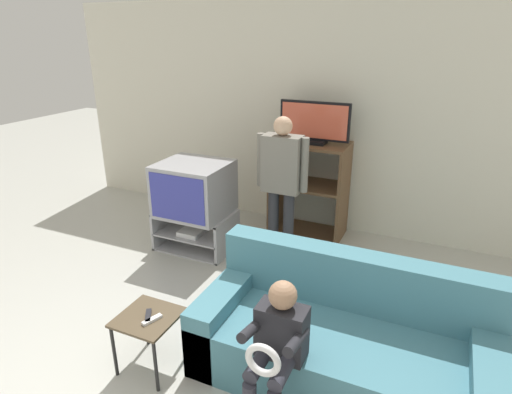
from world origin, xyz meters
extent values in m
cube|color=silver|center=(0.00, 3.56, 1.30)|extent=(6.40, 0.06, 2.60)
cube|color=#A8A8AD|center=(-0.87, 2.38, 0.01)|extent=(0.82, 0.54, 0.02)
cube|color=#A8A8AD|center=(-0.87, 2.38, 0.19)|extent=(0.78, 0.54, 0.02)
cube|color=#A8A8AD|center=(-0.87, 2.38, 0.41)|extent=(0.82, 0.54, 0.02)
cube|color=#A8A8AD|center=(-1.26, 2.38, 0.21)|extent=(0.03, 0.54, 0.42)
cube|color=#A8A8AD|center=(-0.48, 2.38, 0.21)|extent=(0.03, 0.54, 0.42)
cube|color=white|center=(-0.87, 2.31, 0.22)|extent=(0.24, 0.28, 0.05)
cube|color=#9E9EA3|center=(-0.85, 2.37, 0.70)|extent=(0.71, 0.64, 0.56)
cube|color=#333899|center=(-0.85, 2.04, 0.70)|extent=(0.63, 0.01, 0.48)
cube|color=brown|center=(-0.26, 3.23, 0.55)|extent=(0.03, 0.52, 1.10)
cube|color=brown|center=(0.54, 3.23, 0.55)|extent=(0.03, 0.52, 1.10)
cube|color=brown|center=(0.14, 3.23, 0.02)|extent=(0.77, 0.52, 0.03)
cube|color=brown|center=(0.14, 3.23, 0.61)|extent=(0.77, 0.52, 0.03)
cube|color=brown|center=(0.14, 3.23, 1.09)|extent=(0.77, 0.52, 0.03)
cube|color=black|center=(-0.01, 3.15, 0.73)|extent=(0.18, 0.04, 0.22)
cube|color=black|center=(0.17, 3.20, 1.12)|extent=(0.27, 0.20, 0.04)
cube|color=black|center=(0.17, 3.20, 1.35)|extent=(0.77, 0.04, 0.41)
cube|color=#D8593F|center=(0.17, 3.18, 1.35)|extent=(0.72, 0.01, 0.36)
cylinder|color=black|center=(-0.01, 1.52, 0.28)|extent=(0.15, 0.18, 0.58)
cylinder|color=black|center=(0.20, 1.52, 0.28)|extent=(0.15, 0.18, 0.58)
cylinder|color=black|center=(-0.01, 1.76, 0.28)|extent=(0.15, 0.18, 0.58)
cylinder|color=black|center=(0.20, 1.76, 0.28)|extent=(0.15, 0.18, 0.58)
cylinder|color=#333338|center=(0.09, 1.64, 0.58)|extent=(0.33, 0.33, 0.02)
cube|color=brown|center=(-0.20, 0.70, 0.42)|extent=(0.39, 0.39, 0.02)
cylinder|color=black|center=(-0.37, 0.52, 0.20)|extent=(0.02, 0.02, 0.41)
cylinder|color=black|center=(-0.03, 0.52, 0.20)|extent=(0.02, 0.02, 0.41)
cylinder|color=black|center=(-0.37, 0.87, 0.20)|extent=(0.02, 0.02, 0.41)
cylinder|color=black|center=(-0.03, 0.87, 0.20)|extent=(0.02, 0.02, 0.41)
cube|color=#232328|center=(-0.19, 0.69, 0.43)|extent=(0.11, 0.14, 0.02)
cube|color=silver|center=(-0.14, 0.67, 0.43)|extent=(0.08, 0.15, 0.02)
cube|color=teal|center=(1.04, 1.12, 0.20)|extent=(1.95, 0.85, 0.40)
cube|color=teal|center=(1.04, 1.45, 0.60)|extent=(1.95, 0.20, 0.42)
cube|color=teal|center=(0.18, 1.12, 0.26)|extent=(0.22, 0.85, 0.52)
cube|color=teal|center=(1.91, 1.12, 0.26)|extent=(0.22, 0.85, 0.52)
cylinder|color=#2D2D33|center=(-0.02, 2.54, 0.38)|extent=(0.11, 0.11, 0.75)
cylinder|color=#2D2D33|center=(0.14, 2.54, 0.38)|extent=(0.11, 0.11, 0.75)
cube|color=gray|center=(0.06, 2.54, 1.04)|extent=(0.38, 0.20, 0.56)
cylinder|color=gray|center=(-0.17, 2.54, 1.05)|extent=(0.08, 0.08, 0.54)
cylinder|color=gray|center=(0.29, 2.54, 1.05)|extent=(0.08, 0.08, 0.54)
sphere|color=#DBAD89|center=(0.06, 2.54, 1.41)|extent=(0.18, 0.18, 0.18)
cylinder|color=#2D2D38|center=(0.68, 0.61, 0.44)|extent=(0.09, 0.30, 0.09)
cylinder|color=#2D2D38|center=(0.83, 0.61, 0.44)|extent=(0.09, 0.30, 0.09)
cube|color=#232328|center=(0.75, 0.76, 0.57)|extent=(0.30, 0.17, 0.34)
cylinder|color=#232328|center=(0.62, 0.63, 0.63)|extent=(0.06, 0.31, 0.14)
cylinder|color=#232328|center=(0.89, 0.63, 0.63)|extent=(0.06, 0.31, 0.14)
sphere|color=#A37A5B|center=(0.75, 0.76, 0.82)|extent=(0.17, 0.17, 0.17)
torus|color=white|center=(0.75, 0.47, 0.58)|extent=(0.21, 0.04, 0.21)
camera|label=1|loc=(1.47, -1.21, 2.24)|focal=30.00mm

